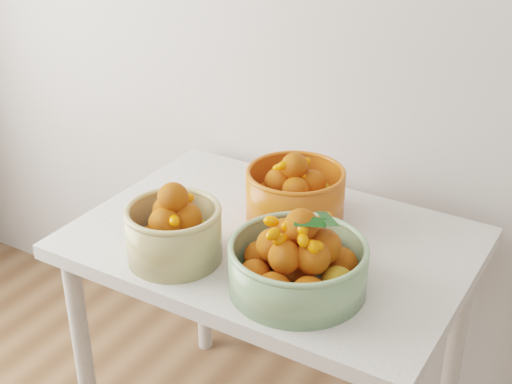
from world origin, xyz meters
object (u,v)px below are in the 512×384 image
at_px(bowl_cream, 174,230).
at_px(bowl_green, 298,262).
at_px(bowl_orange, 295,193).
at_px(table, 272,268).

height_order(bowl_cream, bowl_green, bowl_green).
xyz_separation_m(bowl_green, bowl_orange, (-0.16, 0.28, 0.00)).
relative_size(bowl_green, bowl_orange, 1.49).
xyz_separation_m(table, bowl_cream, (-0.15, -0.21, 0.17)).
bearing_deg(bowl_orange, table, -90.65).
height_order(table, bowl_cream, bowl_cream).
relative_size(bowl_cream, bowl_green, 0.74).
xyz_separation_m(bowl_cream, bowl_orange, (0.16, 0.33, -0.00)).
bearing_deg(table, bowl_cream, -126.43).
height_order(bowl_cream, bowl_orange, bowl_cream).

